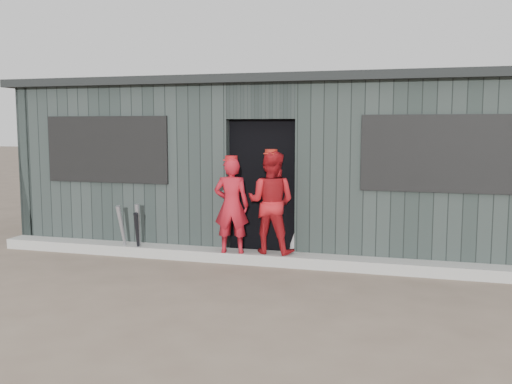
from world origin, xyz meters
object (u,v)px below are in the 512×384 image
(bat_mid, at_px, (138,230))
(bat_right, at_px, (137,235))
(player_red_left, at_px, (232,205))
(player_grey_back, at_px, (306,211))
(bat_left, at_px, (122,230))
(player_red_right, at_px, (271,202))
(dugout, at_px, (284,163))

(bat_mid, xyz_separation_m, bat_right, (0.02, -0.08, -0.05))
(player_red_left, xyz_separation_m, player_grey_back, (0.93, 0.58, -0.13))
(bat_right, distance_m, player_red_left, 1.50)
(bat_left, distance_m, player_red_left, 1.74)
(player_red_right, distance_m, dugout, 1.70)
(bat_mid, bearing_deg, player_red_left, -0.89)
(bat_left, xyz_separation_m, player_grey_back, (2.61, 0.60, 0.30))
(bat_mid, bearing_deg, player_red_right, 3.89)
(bat_left, xyz_separation_m, player_red_right, (2.20, 0.18, 0.47))
(bat_right, distance_m, dugout, 2.71)
(bat_mid, distance_m, player_grey_back, 2.46)
(bat_left, relative_size, player_red_left, 0.58)
(bat_mid, relative_size, player_grey_back, 0.57)
(bat_left, height_order, bat_right, bat_left)
(bat_right, bearing_deg, player_red_right, 6.23)
(bat_mid, height_order, player_red_left, player_red_left)
(bat_mid, xyz_separation_m, player_grey_back, (2.37, 0.55, 0.29))
(player_red_left, height_order, dugout, dugout)
(player_grey_back, bearing_deg, dugout, -83.83)
(bat_mid, xyz_separation_m, dugout, (1.77, 1.77, 0.90))
(player_red_right, bearing_deg, dugout, -78.57)
(bat_left, height_order, player_red_left, player_red_left)
(dugout, bearing_deg, bat_left, -137.92)
(player_red_left, distance_m, dugout, 1.88)
(player_grey_back, relative_size, dugout, 0.16)
(bat_left, relative_size, dugout, 0.09)
(player_red_right, bearing_deg, bat_mid, 8.49)
(player_red_right, bearing_deg, bat_right, 10.83)
(bat_mid, distance_m, player_red_right, 2.03)
(player_red_right, relative_size, player_grey_back, 1.03)
(bat_left, bearing_deg, player_red_left, 0.77)
(bat_right, distance_m, player_red_right, 2.02)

